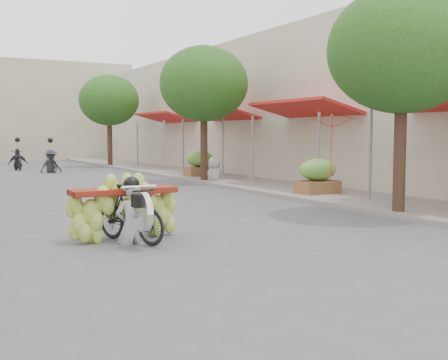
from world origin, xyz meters
TOP-DOWN VIEW (x-y plane):
  - ground at (0.00, 0.00)m, footprint 120.00×120.00m
  - sidewalk_right at (7.00, 15.00)m, footprint 4.00×60.00m
  - shophouse_row_right at (11.99, 14.00)m, footprint 9.77×40.00m
  - street_tree_near at (5.40, 4.00)m, footprint 3.40×3.40m
  - street_tree_mid at (5.40, 14.00)m, footprint 3.40×3.40m
  - street_tree_far at (5.40, 26.00)m, footprint 3.40×3.40m
  - produce_crate_mid at (6.20, 8.00)m, footprint 1.20×0.88m
  - produce_crate_far at (6.20, 16.00)m, footprint 1.20×0.88m
  - banana_motorbike at (-1.08, 4.10)m, footprint 2.20×1.88m
  - market_umbrella at (5.96, 7.03)m, footprint 2.47×2.47m
  - pedestrian at (6.03, 14.31)m, footprint 0.97×0.72m
  - bg_motorbike_b at (1.38, 22.56)m, footprint 1.11×1.74m
  - bg_motorbike_c at (0.31, 25.57)m, footprint 1.00×1.81m

SIDE VIEW (x-z plane):
  - ground at x=0.00m, z-range 0.00..0.00m
  - sidewalk_right at x=7.00m, z-range 0.00..0.12m
  - banana_motorbike at x=-1.08m, z-range -0.30..1.63m
  - produce_crate_mid at x=6.20m, z-range 0.13..1.29m
  - produce_crate_far at x=6.20m, z-range 0.13..1.29m
  - bg_motorbike_c at x=0.31m, z-range -0.20..1.75m
  - bg_motorbike_b at x=1.38m, z-range -0.13..1.82m
  - pedestrian at x=6.03m, z-range 0.12..1.87m
  - market_umbrella at x=5.96m, z-range 1.60..3.44m
  - shophouse_row_right at x=11.99m, z-range 0.00..6.00m
  - street_tree_near at x=5.40m, z-range 1.16..6.41m
  - street_tree_mid at x=5.40m, z-range 1.16..6.41m
  - street_tree_far at x=5.40m, z-range 1.16..6.41m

